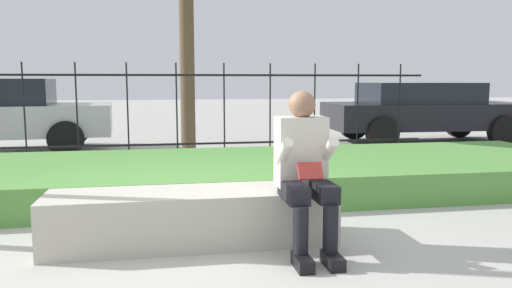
% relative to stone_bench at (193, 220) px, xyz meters
% --- Properties ---
extents(ground_plane, '(60.00, 60.00, 0.00)m').
position_rel_stone_bench_xyz_m(ground_plane, '(-0.03, 0.00, -0.19)').
color(ground_plane, '#B2AFA8').
extents(stone_bench, '(2.29, 0.58, 0.43)m').
position_rel_stone_bench_xyz_m(stone_bench, '(0.00, 0.00, 0.00)').
color(stone_bench, '#B7B2A3').
rests_on(stone_bench, ground_plane).
extents(person_seated_reader, '(0.42, 0.73, 1.23)m').
position_rel_stone_bench_xyz_m(person_seated_reader, '(0.84, -0.32, 0.47)').
color(person_seated_reader, black).
rests_on(person_seated_reader, ground_plane).
extents(grass_berm, '(10.14, 2.45, 0.35)m').
position_rel_stone_bench_xyz_m(grass_berm, '(-0.03, 1.92, -0.02)').
color(grass_berm, '#569342').
rests_on(grass_berm, ground_plane).
extents(iron_fence, '(8.14, 0.03, 1.58)m').
position_rel_stone_bench_xyz_m(iron_fence, '(-0.03, 3.90, 0.64)').
color(iron_fence, black).
rests_on(iron_fence, ground_plane).
extents(car_parked_right, '(4.13, 1.94, 1.26)m').
position_rel_stone_bench_xyz_m(car_parked_right, '(5.12, 5.73, 0.49)').
color(car_parked_right, black).
rests_on(car_parked_right, ground_plane).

